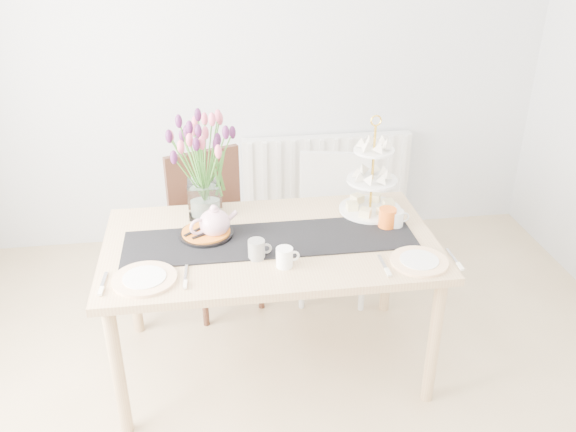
{
  "coord_description": "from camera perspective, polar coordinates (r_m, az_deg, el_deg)",
  "views": [
    {
      "loc": [
        -0.34,
        -1.75,
        2.21
      ],
      "look_at": [
        0.01,
        0.74,
        0.9
      ],
      "focal_mm": 38.0,
      "sensor_mm": 36.0,
      "label": 1
    }
  ],
  "objects": [
    {
      "name": "room_shell",
      "position": [
        2.0,
        2.61,
        0.37
      ],
      "size": [
        4.5,
        4.5,
        4.5
      ],
      "color": "tan",
      "rests_on": "ground"
    },
    {
      "name": "radiator",
      "position": [
        4.4,
        3.61,
        3.8
      ],
      "size": [
        1.2,
        0.08,
        0.6
      ],
      "primitive_type": "cube",
      "color": "white",
      "rests_on": "room_shell"
    },
    {
      "name": "dining_table",
      "position": [
        2.98,
        -1.64,
        -3.6
      ],
      "size": [
        1.6,
        0.9,
        0.75
      ],
      "color": "tan",
      "rests_on": "ground"
    },
    {
      "name": "chair_brown",
      "position": [
        3.64,
        -7.06,
        -0.18
      ],
      "size": [
        0.58,
        0.58,
        0.92
      ],
      "rotation": [
        0.0,
        0.0,
        0.35
      ],
      "color": "#331A12",
      "rests_on": "ground"
    },
    {
      "name": "chair_white",
      "position": [
        3.72,
        4.3,
        0.09
      ],
      "size": [
        0.51,
        0.51,
        0.87
      ],
      "rotation": [
        0.0,
        0.0,
        -0.21
      ],
      "color": "silver",
      "rests_on": "ground"
    },
    {
      "name": "table_runner",
      "position": [
        2.94,
        -1.66,
        -2.25
      ],
      "size": [
        1.4,
        0.35,
        0.01
      ],
      "primitive_type": "cube",
      "color": "black",
      "rests_on": "dining_table"
    },
    {
      "name": "tulip_vase",
      "position": [
        3.09,
        -8.08,
        5.99
      ],
      "size": [
        0.63,
        0.63,
        0.54
      ],
      "rotation": [
        0.0,
        0.0,
        -0.05
      ],
      "color": "silver",
      "rests_on": "dining_table"
    },
    {
      "name": "cake_stand",
      "position": [
        3.18,
        7.81,
        2.58
      ],
      "size": [
        0.33,
        0.33,
        0.48
      ],
      "rotation": [
        0.0,
        0.0,
        0.1
      ],
      "color": "gold",
      "rests_on": "dining_table"
    },
    {
      "name": "teapot",
      "position": [
        2.96,
        -6.88,
        -0.64
      ],
      "size": [
        0.29,
        0.27,
        0.16
      ],
      "primitive_type": null,
      "rotation": [
        0.0,
        0.0,
        0.36
      ],
      "color": "silver",
      "rests_on": "dining_table"
    },
    {
      "name": "cream_jug",
      "position": [
        3.1,
        9.95,
        -0.24
      ],
      "size": [
        0.09,
        0.09,
        0.09
      ],
      "primitive_type": "cylinder",
      "rotation": [
        0.0,
        0.0,
        -0.01
      ],
      "color": "white",
      "rests_on": "dining_table"
    },
    {
      "name": "tart_tin",
      "position": [
        3.0,
        -7.65,
        -1.66
      ],
      "size": [
        0.26,
        0.26,
        0.03
      ],
      "rotation": [
        0.0,
        0.0,
        0.28
      ],
      "color": "black",
      "rests_on": "dining_table"
    },
    {
      "name": "mug_grey",
      "position": [
        2.78,
        -2.96,
        -3.14
      ],
      "size": [
        0.08,
        0.08,
        0.09
      ],
      "primitive_type": "cylinder",
      "rotation": [
        0.0,
        0.0,
        0.02
      ],
      "color": "gray",
      "rests_on": "dining_table"
    },
    {
      "name": "mug_white",
      "position": [
        2.72,
        -0.33,
        -3.89
      ],
      "size": [
        0.08,
        0.08,
        0.09
      ],
      "primitive_type": "cylinder",
      "rotation": [
        0.0,
        0.0,
        0.11
      ],
      "color": "white",
      "rests_on": "dining_table"
    },
    {
      "name": "mug_orange",
      "position": [
        3.08,
        9.27,
        -0.21
      ],
      "size": [
        0.12,
        0.12,
        0.1
      ],
      "primitive_type": "cylinder",
      "rotation": [
        0.0,
        0.0,
        1.03
      ],
      "color": "orange",
      "rests_on": "dining_table"
    },
    {
      "name": "plate_left",
      "position": [
        2.72,
        -13.28,
        -5.75
      ],
      "size": [
        0.3,
        0.3,
        0.01
      ],
      "primitive_type": "cylinder",
      "rotation": [
        0.0,
        0.0,
        -0.06
      ],
      "color": "white",
      "rests_on": "dining_table"
    },
    {
      "name": "plate_right",
      "position": [
        2.83,
        12.17,
        -4.17
      ],
      "size": [
        0.26,
        0.26,
        0.01
      ],
      "primitive_type": "cylinder",
      "rotation": [
        0.0,
        0.0,
        -0.0
      ],
      "color": "white",
      "rests_on": "dining_table"
    }
  ]
}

